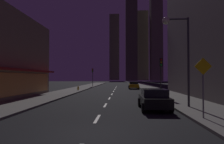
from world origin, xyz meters
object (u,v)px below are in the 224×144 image
(traffic_light_near_right, at_px, (161,69))
(street_lamp_right, at_px, (177,39))
(traffic_light_far_left, at_px, (93,73))
(pedestrian_crossing_sign, at_px, (203,82))
(car_parked_near, at_px, (154,99))
(car_parked_far, at_px, (134,85))
(fire_hydrant_far_left, at_px, (78,88))

(traffic_light_near_right, bearing_deg, street_lamp_right, -91.03)
(traffic_light_far_left, relative_size, pedestrian_crossing_sign, 1.33)
(street_lamp_right, height_order, pedestrian_crossing_sign, street_lamp_right)
(pedestrian_crossing_sign, bearing_deg, car_parked_near, 119.19)
(traffic_light_near_right, bearing_deg, car_parked_far, 96.21)
(street_lamp_right, bearing_deg, car_parked_near, -163.61)
(fire_hydrant_far_left, bearing_deg, car_parked_near, -62.57)
(street_lamp_right, bearing_deg, fire_hydrant_far_left, 122.40)
(traffic_light_near_right, bearing_deg, car_parked_near, -104.77)
(car_parked_far, height_order, traffic_light_far_left, traffic_light_far_left)
(car_parked_far, bearing_deg, traffic_light_near_right, -83.79)
(traffic_light_near_right, distance_m, pedestrian_crossing_sign, 10.85)
(car_parked_near, bearing_deg, street_lamp_right, 16.39)
(car_parked_near, distance_m, pedestrian_crossing_sign, 4.29)
(fire_hydrant_far_left, height_order, traffic_light_far_left, traffic_light_far_left)
(pedestrian_crossing_sign, bearing_deg, street_lamp_right, 93.07)
(car_parked_far, distance_m, traffic_light_near_right, 17.74)
(car_parked_far, xyz_separation_m, pedestrian_crossing_sign, (2.00, -28.25, 1.28))
(street_lamp_right, distance_m, pedestrian_crossing_sign, 5.12)
(car_parked_far, relative_size, pedestrian_crossing_sign, 1.34)
(street_lamp_right, relative_size, pedestrian_crossing_sign, 2.09)
(car_parked_near, relative_size, traffic_light_far_left, 1.01)
(fire_hydrant_far_left, bearing_deg, traffic_light_near_right, -44.22)
(traffic_light_far_left, bearing_deg, pedestrian_crossing_sign, -72.54)
(fire_hydrant_far_left, distance_m, street_lamp_right, 21.55)
(traffic_light_far_left, bearing_deg, car_parked_far, -37.69)
(car_parked_far, xyz_separation_m, traffic_light_far_left, (-9.10, 7.03, 2.45))
(fire_hydrant_far_left, bearing_deg, car_parked_far, 33.85)
(traffic_light_far_left, xyz_separation_m, street_lamp_right, (10.88, -31.18, 1.87))
(car_parked_near, xyz_separation_m, pedestrian_crossing_sign, (2.00, -3.58, 1.28))
(fire_hydrant_far_left, distance_m, pedestrian_crossing_sign, 24.77)
(traffic_light_far_left, bearing_deg, traffic_light_near_right, -65.82)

